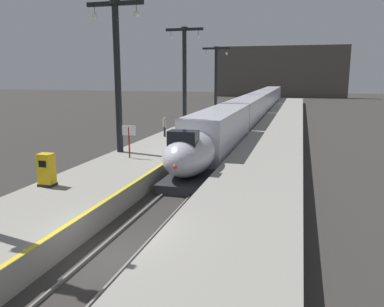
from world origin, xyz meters
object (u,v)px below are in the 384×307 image
station_column_distant (216,73)px  passenger_near_edge (165,125)px  station_column_mid (117,64)px  rolling_suitcase (189,133)px  departure_info_board (129,135)px  ticket_machine_yellow (47,171)px  station_column_far (184,67)px  highspeed_train_main (255,106)px

station_column_distant → passenger_near_edge: bearing=-88.2°
station_column_mid → rolling_suitcase: size_ratio=10.28×
departure_info_board → rolling_suitcase: bearing=81.7°
rolling_suitcase → ticket_machine_yellow: size_ratio=0.61×
station_column_mid → ticket_machine_yellow: (0.35, -8.78, -5.27)m
passenger_near_edge → rolling_suitcase: passenger_near_edge is taller
station_column_far → ticket_machine_yellow: station_column_far is taller
passenger_near_edge → rolling_suitcase: (2.07, 0.39, -0.69)m
station_column_mid → rolling_suitcase: station_column_mid is taller
highspeed_train_main → station_column_distant: (-5.90, 1.10, 4.59)m
departure_info_board → passenger_near_edge: bearing=94.7°
rolling_suitcase → station_column_far: bearing=108.9°
station_column_far → station_column_distant: station_column_far is taller
station_column_distant → rolling_suitcase: station_column_distant is taller
highspeed_train_main → station_column_mid: station_column_mid is taller
station_column_mid → passenger_near_edge: 8.81m
passenger_near_edge → departure_info_board: bearing=-85.3°
rolling_suitcase → station_column_mid: bearing=-110.4°
highspeed_train_main → station_column_distant: station_column_distant is taller
passenger_near_edge → departure_info_board: (0.73, -8.91, 0.52)m
station_column_mid → ticket_machine_yellow: station_column_mid is taller
departure_info_board → highspeed_train_main: bearing=82.2°
station_column_far → departure_info_board: 18.19m
station_column_mid → station_column_distant: station_column_mid is taller
station_column_mid → ticket_machine_yellow: size_ratio=6.31×
highspeed_train_main → station_column_mid: 31.61m
highspeed_train_main → ticket_machine_yellow: bearing=-98.0°
passenger_near_edge → ticket_machine_yellow: 15.99m
station_column_far → ticket_machine_yellow: (0.35, -24.63, -5.27)m
rolling_suitcase → ticket_machine_yellow: bearing=-98.6°
station_column_far → passenger_near_edge: station_column_far is taller
station_column_mid → rolling_suitcase: bearing=69.6°
highspeed_train_main → station_column_far: size_ratio=7.36×
station_column_far → rolling_suitcase: size_ratio=10.30×
station_column_mid → passenger_near_edge: station_column_mid is taller
ticket_machine_yellow → departure_info_board: size_ratio=0.75×
passenger_near_edge → departure_info_board: 8.95m
station_column_mid → departure_info_board: 5.03m
station_column_distant → departure_info_board: station_column_distant is taller
rolling_suitcase → passenger_near_edge: bearing=-169.3°
highspeed_train_main → ticket_machine_yellow: highspeed_train_main is taller
ticket_machine_yellow → station_column_distant: bearing=90.5°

